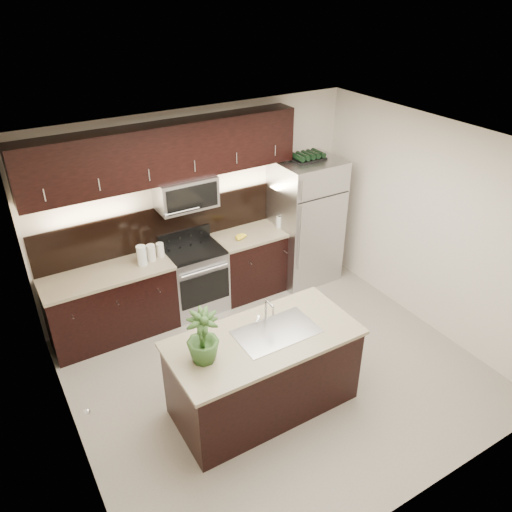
{
  "coord_description": "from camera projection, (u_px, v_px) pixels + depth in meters",
  "views": [
    {
      "loc": [
        -2.5,
        -3.69,
        4.15
      ],
      "look_at": [
        0.04,
        0.55,
        1.31
      ],
      "focal_mm": 35.0,
      "sensor_mm": 36.0,
      "label": 1
    }
  ],
  "objects": [
    {
      "name": "ground",
      "position": [
        277.0,
        372.0,
        5.93
      ],
      "size": [
        4.5,
        4.5,
        0.0
      ],
      "primitive_type": "plane",
      "color": "gray",
      "rests_on": "ground"
    },
    {
      "name": "room_walls",
      "position": [
        273.0,
        251.0,
        5.0
      ],
      "size": [
        4.52,
        4.02,
        2.71
      ],
      "color": "beige",
      "rests_on": "ground"
    },
    {
      "name": "counter_run",
      "position": [
        181.0,
        283.0,
        6.75
      ],
      "size": [
        3.51,
        0.65,
        0.94
      ],
      "color": "black",
      "rests_on": "ground"
    },
    {
      "name": "upper_fixtures",
      "position": [
        168.0,
        161.0,
        6.03
      ],
      "size": [
        3.49,
        0.4,
        1.66
      ],
      "color": "black",
      "rests_on": "counter_run"
    },
    {
      "name": "island",
      "position": [
        264.0,
        372.0,
        5.26
      ],
      "size": [
        1.96,
        0.96,
        0.94
      ],
      "color": "black",
      "rests_on": "ground"
    },
    {
      "name": "sink_faucet",
      "position": [
        276.0,
        330.0,
        5.09
      ],
      "size": [
        0.84,
        0.5,
        0.28
      ],
      "color": "silver",
      "rests_on": "island"
    },
    {
      "name": "refrigerator",
      "position": [
        305.0,
        221.0,
        7.35
      ],
      "size": [
        0.9,
        0.81,
        1.87
      ],
      "primitive_type": "cube",
      "color": "#B2B2B7",
      "rests_on": "ground"
    },
    {
      "name": "wine_rack",
      "position": [
        308.0,
        156.0,
        6.86
      ],
      "size": [
        0.46,
        0.29,
        0.11
      ],
      "color": "black",
      "rests_on": "refrigerator"
    },
    {
      "name": "plant",
      "position": [
        203.0,
        337.0,
        4.59
      ],
      "size": [
        0.39,
        0.39,
        0.55
      ],
      "primitive_type": "imported",
      "rotation": [
        0.0,
        0.0,
        -0.33
      ],
      "color": "#2B4C1E",
      "rests_on": "island"
    },
    {
      "name": "canisters",
      "position": [
        149.0,
        253.0,
        6.26
      ],
      "size": [
        0.38,
        0.2,
        0.26
      ],
      "rotation": [
        0.0,
        0.0,
        0.31
      ],
      "color": "silver",
      "rests_on": "counter_run"
    },
    {
      "name": "french_press",
      "position": [
        279.0,
        221.0,
        7.11
      ],
      "size": [
        0.09,
        0.09,
        0.27
      ],
      "rotation": [
        0.0,
        0.0,
        0.06
      ],
      "color": "silver",
      "rests_on": "counter_run"
    },
    {
      "name": "bananas",
      "position": [
        238.0,
        238.0,
        6.81
      ],
      "size": [
        0.22,
        0.2,
        0.06
      ],
      "primitive_type": "ellipsoid",
      "rotation": [
        0.0,
        0.0,
        0.38
      ],
      "color": "yellow",
      "rests_on": "counter_run"
    }
  ]
}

